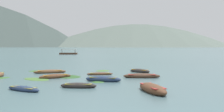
% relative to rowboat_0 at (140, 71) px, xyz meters
% --- Properties ---
extents(ground_plane, '(6000.00, 6000.00, 0.00)m').
position_rel_rowboat_0_xyz_m(ground_plane, '(-4.13, 1475.41, -0.19)').
color(ground_plane, slate).
extents(mountain_1, '(1337.65, 1337.65, 548.14)m').
position_rel_rowboat_0_xyz_m(mountain_1, '(-707.54, 1365.24, 273.88)').
color(mountain_1, '#4C5B56').
rests_on(mountain_1, ground).
extents(mountain_2, '(1073.47, 1073.47, 268.78)m').
position_rel_rowboat_0_xyz_m(mountain_2, '(10.13, 1321.67, 134.20)').
color(mountain_2, slate).
rests_on(mountain_2, ground).
extents(rowboat_0, '(3.18, 2.91, 0.61)m').
position_rel_rowboat_0_xyz_m(rowboat_0, '(0.00, 0.00, 0.00)').
color(rowboat_0, '#2D2826').
rests_on(rowboat_0, ground).
extents(rowboat_1, '(4.33, 2.65, 0.56)m').
position_rel_rowboat_0_xyz_m(rowboat_1, '(-12.02, -1.67, -0.01)').
color(rowboat_1, brown).
rests_on(rowboat_1, ground).
extents(rowboat_2, '(3.17, 1.06, 0.53)m').
position_rel_rowboat_0_xyz_m(rowboat_2, '(-5.83, -12.81, -0.02)').
color(rowboat_2, '#2D2826').
rests_on(rowboat_2, ground).
extents(rowboat_3, '(4.25, 1.42, 0.61)m').
position_rel_rowboat_0_xyz_m(rowboat_3, '(-0.03, -5.69, 0.00)').
color(rowboat_3, '#4C3323').
rests_on(rowboat_3, ground).
extents(rowboat_5, '(3.89, 1.91, 0.67)m').
position_rel_rowboat_0_xyz_m(rowboat_5, '(-4.10, -8.85, 0.02)').
color(rowboat_5, navy).
rests_on(rowboat_5, ground).
extents(rowboat_6, '(3.61, 3.05, 0.56)m').
position_rel_rowboat_0_xyz_m(rowboat_6, '(-9.76, -6.67, -0.01)').
color(rowboat_6, brown).
rests_on(rowboat_6, ground).
extents(rowboat_7, '(2.59, 4.49, 0.79)m').
position_rel_rowboat_0_xyz_m(rowboat_7, '(0.35, -14.33, 0.05)').
color(rowboat_7, brown).
rests_on(rowboat_7, ground).
extents(rowboat_8, '(3.36, 1.42, 0.37)m').
position_rel_rowboat_0_xyz_m(rowboat_8, '(-5.11, -3.28, -0.07)').
color(rowboat_8, brown).
rests_on(rowboat_8, ground).
extents(rowboat_9, '(3.48, 2.31, 0.46)m').
position_rel_rowboat_0_xyz_m(rowboat_9, '(-9.93, -14.55, -0.05)').
color(rowboat_9, navy).
rests_on(rowboat_9, ground).
extents(ferry_0, '(7.99, 3.29, 2.54)m').
position_rel_rowboat_0_xyz_m(ferry_0, '(-28.45, 73.48, 0.26)').
color(ferry_0, '#4C3323').
rests_on(ferry_0, ground).
extents(weed_patch_0, '(1.59, 1.57, 0.14)m').
position_rel_rowboat_0_xyz_m(weed_patch_0, '(-4.53, -9.55, -0.19)').
color(weed_patch_0, '#38662D').
rests_on(weed_patch_0, ground).
extents(weed_patch_1, '(2.61, 2.73, 0.14)m').
position_rel_rowboat_0_xyz_m(weed_patch_1, '(-5.29, 1.61, -0.19)').
color(weed_patch_1, '#477033').
rests_on(weed_patch_1, ground).
extents(weed_patch_2, '(2.87, 2.65, 0.14)m').
position_rel_rowboat_0_xyz_m(weed_patch_2, '(-14.53, 0.61, -0.19)').
color(weed_patch_2, '#38662D').
rests_on(weed_patch_2, ground).
extents(weed_patch_3, '(4.39, 4.52, 0.14)m').
position_rel_rowboat_0_xyz_m(weed_patch_3, '(-8.61, -5.48, -0.19)').
color(weed_patch_3, '#2D5628').
rests_on(weed_patch_3, ground).
extents(weed_patch_5, '(4.07, 3.65, 0.14)m').
position_rel_rowboat_0_xyz_m(weed_patch_5, '(-11.47, -7.88, -0.19)').
color(weed_patch_5, '#477033').
rests_on(weed_patch_5, ground).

